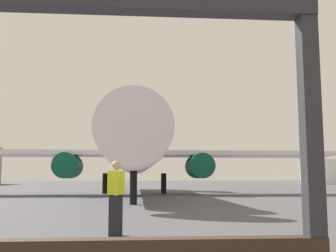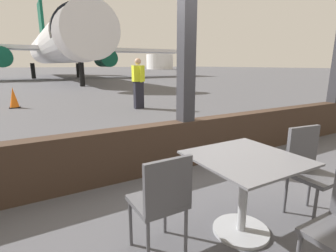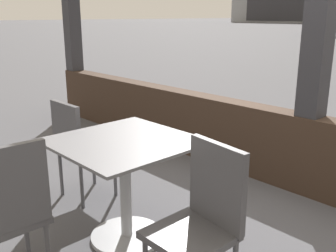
{
  "view_description": "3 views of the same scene",
  "coord_description": "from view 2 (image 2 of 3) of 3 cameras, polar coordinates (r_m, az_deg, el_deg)",
  "views": [
    {
      "loc": [
        2.0,
        -4.5,
        1.36
      ],
      "look_at": [
        3.62,
        16.33,
        3.97
      ],
      "focal_mm": 43.66,
      "sensor_mm": 36.0,
      "label": 1
    },
    {
      "loc": [
        -2.13,
        -3.19,
        1.54
      ],
      "look_at": [
        -0.7,
        -0.69,
        0.85
      ],
      "focal_mm": 27.75,
      "sensor_mm": 36.0,
      "label": 2
    },
    {
      "loc": [
        1.55,
        -3.16,
        1.56
      ],
      "look_at": [
        -0.36,
        -1.37,
        0.81
      ],
      "focal_mm": 41.59,
      "sensor_mm": 36.0,
      "label": 3
    }
  ],
  "objects": [
    {
      "name": "airplane",
      "position": [
        31.21,
        -23.33,
        15.92
      ],
      "size": [
        31.53,
        30.83,
        10.34
      ],
      "color": "silver",
      "rests_on": "ground"
    },
    {
      "name": "traffic_cone",
      "position": [
        10.89,
        -30.79,
        5.28
      ],
      "size": [
        0.36,
        0.36,
        0.74
      ],
      "color": "orange",
      "rests_on": "ground"
    },
    {
      "name": "cafe_chair_aisle_left",
      "position": [
        2.1,
        -1.34,
        -15.45
      ],
      "size": [
        0.4,
        0.4,
        0.87
      ],
      "color": "#4C4C51",
      "rests_on": "ground"
    },
    {
      "name": "cafe_chair_window_right",
      "position": [
        3.02,
        28.47,
        -7.52
      ],
      "size": [
        0.43,
        0.43,
        0.92
      ],
      "color": "#4C4C51",
      "rests_on": "ground"
    },
    {
      "name": "dining_table",
      "position": [
        2.49,
        16.35,
        -12.55
      ],
      "size": [
        0.88,
        0.88,
        0.75
      ],
      "color": "slate",
      "rests_on": "ground"
    },
    {
      "name": "ground_crew_worker",
      "position": [
        9.26,
        -6.52,
        9.38
      ],
      "size": [
        0.4,
        0.57,
        1.74
      ],
      "color": "black",
      "rests_on": "ground"
    },
    {
      "name": "fuel_storage_tank",
      "position": [
        85.56,
        -1.82,
        13.9
      ],
      "size": [
        8.48,
        8.48,
        4.62
      ],
      "primitive_type": "cylinder",
      "color": "white",
      "rests_on": "ground"
    },
    {
      "name": "window_frame",
      "position": [
        3.85,
        3.93,
        8.41
      ],
      "size": [
        8.18,
        0.24,
        3.48
      ],
      "color": "#38281E",
      "rests_on": "ground"
    },
    {
      "name": "ground_plane",
      "position": [
        43.27,
        -27.42,
        9.89
      ],
      "size": [
        220.0,
        220.0,
        0.0
      ],
      "primitive_type": "plane",
      "color": "#4C4C51"
    }
  ]
}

